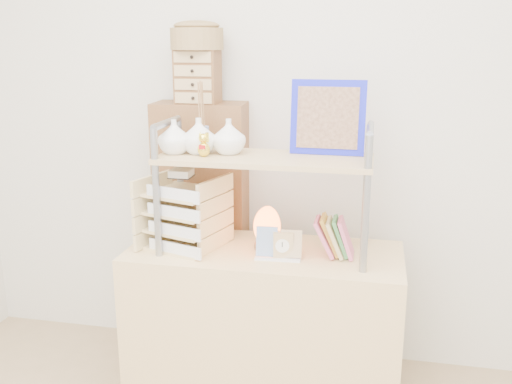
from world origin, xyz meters
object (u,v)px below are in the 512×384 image
salt_lamp (267,227)px  letter_tray (183,217)px  desk (264,328)px  cabinet (203,234)px

salt_lamp → letter_tray: bearing=-171.5°
desk → cabinet: 0.62m
letter_tray → desk: bearing=4.6°
letter_tray → salt_lamp: bearing=8.5°
desk → cabinet: size_ratio=0.89×
desk → letter_tray: 0.63m
cabinet → letter_tray: 0.46m
desk → letter_tray: size_ratio=3.35×
cabinet → salt_lamp: (0.40, -0.34, 0.17)m
letter_tray → salt_lamp: size_ratio=1.83×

